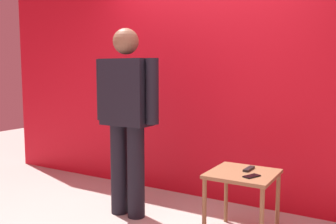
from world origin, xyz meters
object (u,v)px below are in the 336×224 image
(cell_phone, at_px, (252,176))
(standing_person, at_px, (127,113))
(side_table, at_px, (243,182))
(tv_remote, at_px, (249,169))

(cell_phone, bearing_deg, standing_person, -156.48)
(side_table, relative_size, cell_phone, 3.94)
(cell_phone, distance_m, tv_remote, 0.21)
(side_table, distance_m, cell_phone, 0.17)
(side_table, bearing_deg, tv_remote, 76.43)
(standing_person, height_order, side_table, standing_person)
(side_table, height_order, tv_remote, tv_remote)
(standing_person, bearing_deg, tv_remote, 8.87)
(standing_person, height_order, cell_phone, standing_person)
(standing_person, height_order, tv_remote, standing_person)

